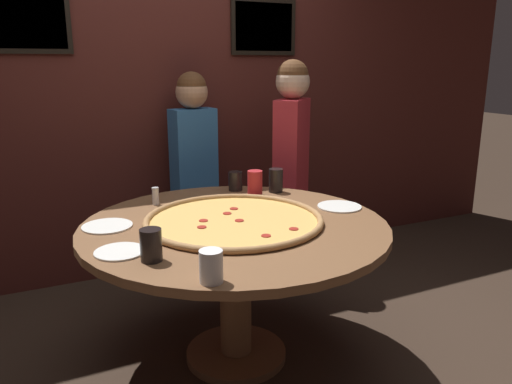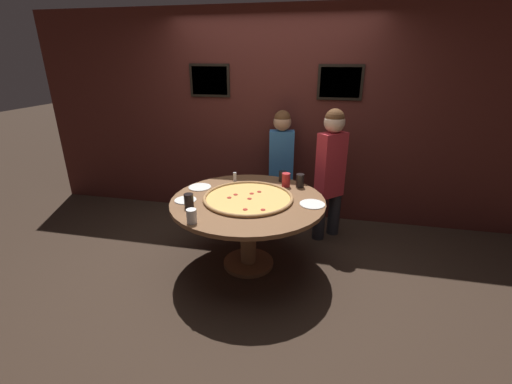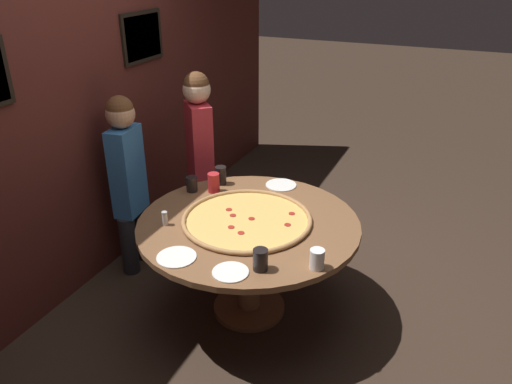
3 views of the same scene
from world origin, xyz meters
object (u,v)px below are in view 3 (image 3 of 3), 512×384
condiment_shaker (165,218)px  diner_side_left (128,175)px  drink_cup_far_left (260,260)px  giant_pizza (247,219)px  drink_cup_near_right (214,183)px  white_plate_right_side (281,185)px  white_plate_near_front (177,257)px  drink_cup_by_shaker (192,184)px  dining_table (249,239)px  white_plate_left_side (230,272)px  drink_cup_near_left (317,259)px  diner_far_left (200,149)px  drink_cup_beside_pizza (221,175)px

condiment_shaker → diner_side_left: bearing=55.1°
drink_cup_far_left → condiment_shaker: drink_cup_far_left is taller
giant_pizza → drink_cup_near_right: 0.52m
giant_pizza → white_plate_right_side: size_ratio=3.71×
drink_cup_far_left → white_plate_near_front: (-0.09, 0.50, -0.06)m
drink_cup_near_right → drink_cup_by_shaker: (-0.06, 0.16, -0.02)m
dining_table → drink_cup_near_right: (0.31, 0.43, 0.21)m
drink_cup_near_right → white_plate_left_side: 1.07m
dining_table → diner_side_left: size_ratio=1.04×
white_plate_right_side → white_plate_near_front: bearing=170.5°
white_plate_left_side → diner_side_left: 1.46m
drink_cup_far_left → condiment_shaker: bearing=74.4°
giant_pizza → drink_cup_near_left: bearing=-120.0°
drink_cup_by_shaker → white_plate_left_side: drink_cup_by_shaker is taller
white_plate_left_side → diner_side_left: size_ratio=0.15×
diner_far_left → giant_pizza: bearing=2.6°
drink_cup_near_right → condiment_shaker: 0.58m
white_plate_near_front → drink_cup_near_right: bearing=14.1°
drink_cup_near_right → white_plate_left_side: (-0.90, -0.58, -0.07)m
dining_table → condiment_shaker: bearing=118.8°
white_plate_left_side → diner_far_left: 1.66m
white_plate_left_side → white_plate_right_side: (1.20, 0.16, 0.00)m
giant_pizza → white_plate_right_side: (0.61, -0.01, -0.01)m
diner_side_left → diner_far_left: bearing=145.6°
drink_cup_near_left → diner_far_left: size_ratio=0.08×
drink_cup_near_left → white_plate_near_front: bearing=106.5°
drink_cup_by_shaker → diner_far_left: bearing=23.2°
white_plate_left_side → diner_side_left: diner_side_left is taller
giant_pizza → diner_far_left: size_ratio=0.58×
white_plate_right_side → diner_side_left: 1.19m
drink_cup_far_left → drink_cup_near_right: size_ratio=0.89×
drink_cup_far_left → condiment_shaker: (0.22, 0.78, -0.02)m
condiment_shaker → drink_cup_near_right: bearing=-5.5°
dining_table → diner_far_left: 1.14m
white_plate_right_side → condiment_shaker: (-0.89, 0.48, 0.05)m
condiment_shaker → diner_side_left: (0.43, 0.62, 0.03)m
drink_cup_beside_pizza → white_plate_left_side: bearing=-150.0°
drink_cup_near_right → white_plate_right_side: 0.53m
white_plate_left_side → diner_far_left: diner_far_left is taller
drink_cup_far_left → drink_cup_by_shaker: 1.15m
drink_cup_beside_pizza → diner_far_left: size_ratio=0.09×
giant_pizza → condiment_shaker: condiment_shaker is taller
diner_far_left → white_plate_left_side: bearing=-8.1°
giant_pizza → drink_cup_near_left: drink_cup_near_left is taller
white_plate_near_front → white_plate_right_side: bearing=-9.5°
drink_cup_near_left → drink_cup_near_right: bearing=57.2°
white_plate_near_front → white_plate_left_side: same height
drink_cup_near_left → drink_cup_beside_pizza: 1.31m
drink_cup_far_left → drink_cup_by_shaker: drink_cup_far_left is taller
drink_cup_near_right → condiment_shaker: drink_cup_near_right is taller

